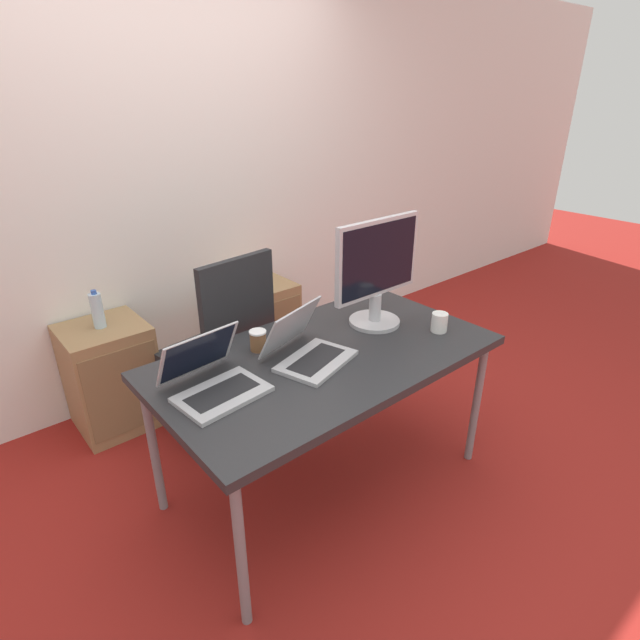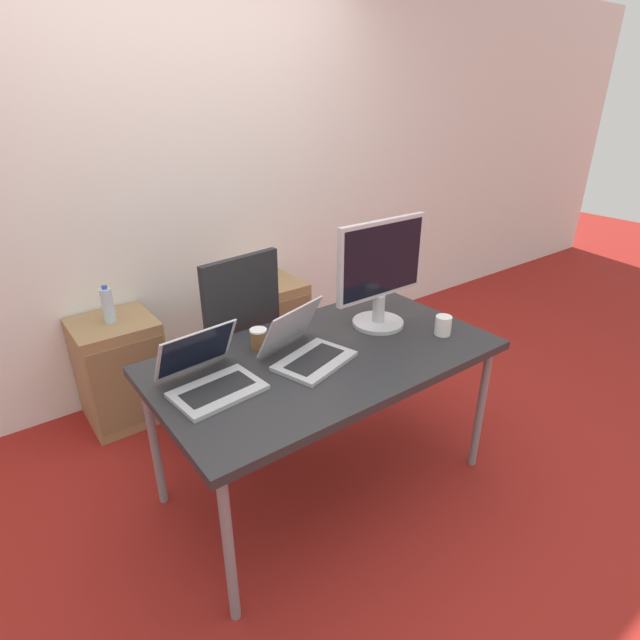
{
  "view_description": "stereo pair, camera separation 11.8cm",
  "coord_description": "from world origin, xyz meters",
  "px_view_note": "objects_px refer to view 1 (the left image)",
  "views": [
    {
      "loc": [
        -1.29,
        -1.48,
        1.83
      ],
      "look_at": [
        0.0,
        0.04,
        0.89
      ],
      "focal_mm": 28.0,
      "sensor_mm": 36.0,
      "label": 1
    },
    {
      "loc": [
        -1.2,
        -1.55,
        1.83
      ],
      "look_at": [
        0.0,
        0.04,
        0.89
      ],
      "focal_mm": 28.0,
      "sensor_mm": 36.0,
      "label": 2
    }
  ],
  "objects_px": {
    "water_bottle": "(97,310)",
    "laptop_right": "(307,349)",
    "laptop_left": "(214,380)",
    "cabinet_left": "(111,376)",
    "monitor": "(377,272)",
    "office_chair": "(222,367)",
    "cabinet_right": "(259,327)",
    "coffee_cup_brown": "(258,340)",
    "coffee_cup_white": "(439,322)"
  },
  "relations": [
    {
      "from": "laptop_right",
      "to": "monitor",
      "type": "xyz_separation_m",
      "value": [
        0.49,
        0.07,
        0.23
      ]
    },
    {
      "from": "water_bottle",
      "to": "laptop_right",
      "type": "bearing_deg",
      "value": -65.78
    },
    {
      "from": "laptop_right",
      "to": "coffee_cup_white",
      "type": "xyz_separation_m",
      "value": [
        0.66,
        -0.2,
        -0.0
      ]
    },
    {
      "from": "office_chair",
      "to": "laptop_right",
      "type": "height_order",
      "value": "office_chair"
    },
    {
      "from": "office_chair",
      "to": "monitor",
      "type": "xyz_separation_m",
      "value": [
        0.55,
        -0.63,
        0.61
      ]
    },
    {
      "from": "laptop_right",
      "to": "laptop_left",
      "type": "bearing_deg",
      "value": 174.86
    },
    {
      "from": "cabinet_left",
      "to": "coffee_cup_brown",
      "type": "xyz_separation_m",
      "value": [
        0.41,
        -0.95,
        0.47
      ]
    },
    {
      "from": "monitor",
      "to": "coffee_cup_white",
      "type": "xyz_separation_m",
      "value": [
        0.17,
        -0.27,
        -0.23
      ]
    },
    {
      "from": "office_chair",
      "to": "cabinet_left",
      "type": "xyz_separation_m",
      "value": [
        -0.46,
        0.47,
        -0.09
      ]
    },
    {
      "from": "office_chair",
      "to": "cabinet_left",
      "type": "bearing_deg",
      "value": 134.77
    },
    {
      "from": "office_chair",
      "to": "laptop_left",
      "type": "bearing_deg",
      "value": -120.13
    },
    {
      "from": "coffee_cup_white",
      "to": "coffee_cup_brown",
      "type": "distance_m",
      "value": 0.88
    },
    {
      "from": "coffee_cup_white",
      "to": "monitor",
      "type": "bearing_deg",
      "value": 123.24
    },
    {
      "from": "water_bottle",
      "to": "coffee_cup_brown",
      "type": "height_order",
      "value": "water_bottle"
    },
    {
      "from": "laptop_right",
      "to": "coffee_cup_brown",
      "type": "xyz_separation_m",
      "value": [
        -0.12,
        0.21,
        -0.0
      ]
    },
    {
      "from": "laptop_right",
      "to": "monitor",
      "type": "bearing_deg",
      "value": 7.67
    },
    {
      "from": "laptop_left",
      "to": "monitor",
      "type": "distance_m",
      "value": 0.95
    },
    {
      "from": "water_bottle",
      "to": "laptop_left",
      "type": "bearing_deg",
      "value": -85.65
    },
    {
      "from": "cabinet_left",
      "to": "coffee_cup_brown",
      "type": "bearing_deg",
      "value": -66.92
    },
    {
      "from": "monitor",
      "to": "laptop_left",
      "type": "bearing_deg",
      "value": -178.37
    },
    {
      "from": "cabinet_left",
      "to": "monitor",
      "type": "bearing_deg",
      "value": -47.26
    },
    {
      "from": "cabinet_right",
      "to": "laptop_right",
      "type": "distance_m",
      "value": 1.35
    },
    {
      "from": "cabinet_left",
      "to": "monitor",
      "type": "distance_m",
      "value": 1.65
    },
    {
      "from": "office_chair",
      "to": "water_bottle",
      "type": "xyz_separation_m",
      "value": [
        -0.46,
        0.47,
        0.32
      ]
    },
    {
      "from": "cabinet_right",
      "to": "coffee_cup_brown",
      "type": "relative_size",
      "value": 6.67
    },
    {
      "from": "office_chair",
      "to": "laptop_right",
      "type": "xyz_separation_m",
      "value": [
        0.06,
        -0.69,
        0.38
      ]
    },
    {
      "from": "water_bottle",
      "to": "laptop_right",
      "type": "height_order",
      "value": "laptop_right"
    },
    {
      "from": "cabinet_right",
      "to": "coffee_cup_white",
      "type": "xyz_separation_m",
      "value": [
        0.17,
        -1.36,
        0.47
      ]
    },
    {
      "from": "cabinet_right",
      "to": "office_chair",
      "type": "bearing_deg",
      "value": -139.88
    },
    {
      "from": "cabinet_right",
      "to": "water_bottle",
      "type": "xyz_separation_m",
      "value": [
        -1.02,
        0.0,
        0.42
      ]
    },
    {
      "from": "laptop_left",
      "to": "coffee_cup_brown",
      "type": "bearing_deg",
      "value": 27.87
    },
    {
      "from": "office_chair",
      "to": "cabinet_left",
      "type": "height_order",
      "value": "office_chair"
    },
    {
      "from": "cabinet_left",
      "to": "laptop_left",
      "type": "height_order",
      "value": "laptop_left"
    },
    {
      "from": "laptop_right",
      "to": "coffee_cup_brown",
      "type": "relative_size",
      "value": 4.37
    },
    {
      "from": "coffee_cup_white",
      "to": "cabinet_left",
      "type": "bearing_deg",
      "value": 131.07
    },
    {
      "from": "water_bottle",
      "to": "laptop_left",
      "type": "distance_m",
      "value": 1.13
    },
    {
      "from": "cabinet_right",
      "to": "coffee_cup_white",
      "type": "distance_m",
      "value": 1.45
    },
    {
      "from": "office_chair",
      "to": "coffee_cup_brown",
      "type": "bearing_deg",
      "value": -96.94
    },
    {
      "from": "laptop_right",
      "to": "coffee_cup_white",
      "type": "distance_m",
      "value": 0.69
    },
    {
      "from": "coffee_cup_brown",
      "to": "cabinet_right",
      "type": "bearing_deg",
      "value": 57.16
    },
    {
      "from": "cabinet_left",
      "to": "laptop_right",
      "type": "xyz_separation_m",
      "value": [
        0.52,
        -1.16,
        0.47
      ]
    },
    {
      "from": "cabinet_right",
      "to": "monitor",
      "type": "xyz_separation_m",
      "value": [
        -0.01,
        -1.09,
        0.7
      ]
    },
    {
      "from": "water_bottle",
      "to": "cabinet_left",
      "type": "bearing_deg",
      "value": -90.0
    },
    {
      "from": "cabinet_left",
      "to": "laptop_right",
      "type": "height_order",
      "value": "laptop_right"
    },
    {
      "from": "office_chair",
      "to": "cabinet_right",
      "type": "height_order",
      "value": "office_chair"
    },
    {
      "from": "cabinet_left",
      "to": "monitor",
      "type": "relative_size",
      "value": 1.19
    },
    {
      "from": "laptop_right",
      "to": "monitor",
      "type": "distance_m",
      "value": 0.54
    },
    {
      "from": "office_chair",
      "to": "cabinet_right",
      "type": "relative_size",
      "value": 1.72
    },
    {
      "from": "monitor",
      "to": "coffee_cup_brown",
      "type": "height_order",
      "value": "monitor"
    },
    {
      "from": "cabinet_right",
      "to": "laptop_left",
      "type": "xyz_separation_m",
      "value": [
        -0.93,
        -1.12,
        0.47
      ]
    }
  ]
}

